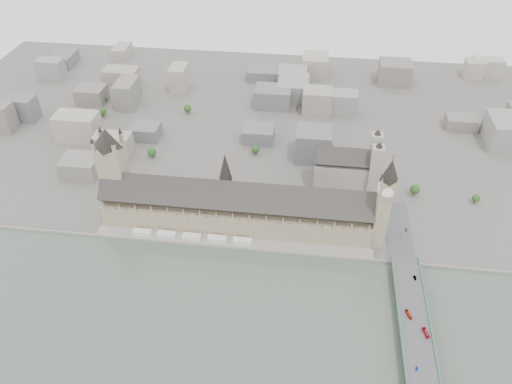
# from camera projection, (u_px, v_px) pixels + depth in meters

# --- Properties ---
(ground) EXTENTS (900.00, 900.00, 0.00)m
(ground) POSITION_uv_depth(u_px,v_px,m) (233.00, 238.00, 489.92)
(ground) COLOR #595651
(ground) RESTS_ON ground
(embankment_wall) EXTENTS (600.00, 1.50, 3.00)m
(embankment_wall) POSITION_uv_depth(u_px,v_px,m) (231.00, 248.00, 477.34)
(embankment_wall) COLOR gray
(embankment_wall) RESTS_ON ground
(river_terrace) EXTENTS (270.00, 15.00, 2.00)m
(river_terrace) POSITION_uv_depth(u_px,v_px,m) (232.00, 243.00, 483.48)
(river_terrace) COLOR gray
(river_terrace) RESTS_ON ground
(terrace_tents) EXTENTS (118.00, 7.00, 4.00)m
(terrace_tents) POSITION_uv_depth(u_px,v_px,m) (192.00, 236.00, 485.93)
(terrace_tents) COLOR silver
(terrace_tents) RESTS_ON river_terrace
(palace_of_westminster) EXTENTS (265.00, 40.73, 55.44)m
(palace_of_westminster) POSITION_uv_depth(u_px,v_px,m) (236.00, 208.00, 491.09)
(palace_of_westminster) COLOR gray
(palace_of_westminster) RESTS_ON ground
(elizabeth_tower) EXTENTS (17.00, 17.00, 107.50)m
(elizabeth_tower) POSITION_uv_depth(u_px,v_px,m) (385.00, 198.00, 446.43)
(elizabeth_tower) COLOR gray
(elizabeth_tower) RESTS_ON ground
(victoria_tower) EXTENTS (30.00, 30.00, 100.00)m
(victoria_tower) POSITION_uv_depth(u_px,v_px,m) (113.00, 168.00, 487.73)
(victoria_tower) COLOR gray
(victoria_tower) RESTS_ON ground
(central_tower) EXTENTS (13.00, 13.00, 48.00)m
(central_tower) POSITION_uv_depth(u_px,v_px,m) (226.00, 174.00, 475.04)
(central_tower) COLOR gray
(central_tower) RESTS_ON ground
(westminster_bridge) EXTENTS (25.00, 325.00, 10.25)m
(westminster_bridge) POSITION_uv_depth(u_px,v_px,m) (413.00, 325.00, 402.88)
(westminster_bridge) COLOR #474749
(westminster_bridge) RESTS_ON ground
(bridge_parapets) EXTENTS (25.00, 235.00, 1.15)m
(bridge_parapets) POSITION_uv_depth(u_px,v_px,m) (422.00, 371.00, 364.78)
(bridge_parapets) COLOR #39684E
(bridge_parapets) RESTS_ON westminster_bridge
(westminster_abbey) EXTENTS (68.00, 36.00, 64.00)m
(westminster_abbey) POSITION_uv_depth(u_px,v_px,m) (348.00, 169.00, 537.19)
(westminster_abbey) COLOR #9D968E
(westminster_abbey) RESTS_ON ground
(city_skyline_inland) EXTENTS (720.00, 360.00, 38.00)m
(city_skyline_inland) POSITION_uv_depth(u_px,v_px,m) (262.00, 102.00, 668.34)
(city_skyline_inland) COLOR gray
(city_skyline_inland) RESTS_ON ground
(park_trees) EXTENTS (110.00, 30.00, 15.00)m
(park_trees) POSITION_uv_depth(u_px,v_px,m) (233.00, 194.00, 532.83)
(park_trees) COLOR #204619
(park_trees) RESTS_ON ground
(red_bus_north) EXTENTS (5.04, 9.70, 2.64)m
(red_bus_north) POSITION_uv_depth(u_px,v_px,m) (409.00, 314.00, 403.63)
(red_bus_north) COLOR #B12814
(red_bus_north) RESTS_ON westminster_bridge
(red_bus_south) EXTENTS (4.72, 10.14, 2.75)m
(red_bus_south) POSITION_uv_depth(u_px,v_px,m) (426.00, 333.00, 389.67)
(red_bus_south) COLOR red
(red_bus_south) RESTS_ON westminster_bridge
(car_blue) EXTENTS (2.61, 4.01, 1.27)m
(car_blue) POSITION_uv_depth(u_px,v_px,m) (417.00, 368.00, 366.23)
(car_blue) COLOR #1B47B5
(car_blue) RESTS_ON westminster_bridge
(car_silver) EXTENTS (2.16, 4.98, 1.59)m
(car_silver) POSITION_uv_depth(u_px,v_px,m) (415.00, 278.00, 434.95)
(car_silver) COLOR gray
(car_silver) RESTS_ON westminster_bridge
(car_approach) EXTENTS (2.02, 4.82, 1.39)m
(car_approach) POSITION_uv_depth(u_px,v_px,m) (406.00, 230.00, 483.09)
(car_approach) COLOR gray
(car_approach) RESTS_ON westminster_bridge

